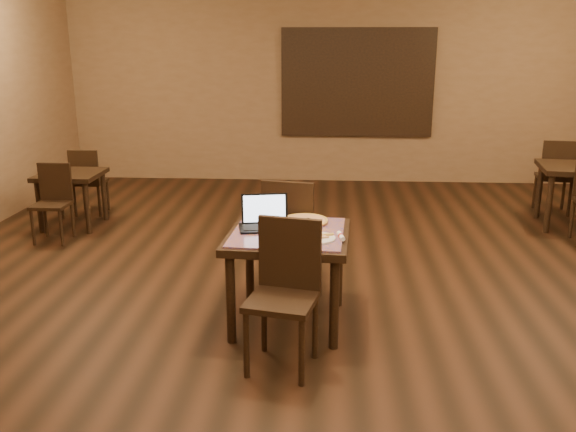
# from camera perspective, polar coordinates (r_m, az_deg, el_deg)

# --- Properties ---
(ground) EXTENTS (10.00, 10.00, 0.00)m
(ground) POSITION_cam_1_polar(r_m,az_deg,el_deg) (5.13, 2.85, -8.97)
(ground) COLOR black
(ground) RESTS_ON ground
(wall_back) EXTENTS (8.00, 0.02, 3.00)m
(wall_back) POSITION_cam_1_polar(r_m,az_deg,el_deg) (9.68, 3.46, 12.06)
(wall_back) COLOR #8B6746
(wall_back) RESTS_ON ground
(mural) EXTENTS (2.34, 0.05, 1.64)m
(mural) POSITION_cam_1_polar(r_m,az_deg,el_deg) (9.64, 6.51, 12.27)
(mural) COLOR #234D80
(mural) RESTS_ON wall_back
(tiled_table) EXTENTS (0.97, 0.97, 0.76)m
(tiled_table) POSITION_cam_1_polar(r_m,az_deg,el_deg) (4.71, 0.03, -2.65)
(tiled_table) COLOR black
(tiled_table) RESTS_ON ground
(chair_main_near) EXTENTS (0.53, 0.53, 1.02)m
(chair_main_near) POSITION_cam_1_polar(r_m,az_deg,el_deg) (4.17, -0.24, -6.46)
(chair_main_near) COLOR black
(chair_main_near) RESTS_ON ground
(chair_main_far) EXTENTS (0.53, 0.53, 1.04)m
(chair_main_far) POSITION_cam_1_polar(r_m,az_deg,el_deg) (5.31, 0.25, -1.28)
(chair_main_far) COLOR black
(chair_main_far) RESTS_ON ground
(laptop) EXTENTS (0.41, 0.35, 0.25)m
(laptop) POSITION_cam_1_polar(r_m,az_deg,el_deg) (4.78, -2.28, -0.27)
(laptop) COLOR black
(laptop) RESTS_ON tiled_table
(plate) EXTENTS (0.28, 0.28, 0.02)m
(plate) POSITION_cam_1_polar(r_m,az_deg,el_deg) (4.50, 2.69, -2.09)
(plate) COLOR white
(plate) RESTS_ON tiled_table
(pizza_slice) EXTENTS (0.24, 0.24, 0.02)m
(pizza_slice) POSITION_cam_1_polar(r_m,az_deg,el_deg) (4.49, 2.69, -1.92)
(pizza_slice) COLOR beige
(pizza_slice) RESTS_ON plate
(pizza_pan) EXTENTS (0.33, 0.33, 0.01)m
(pizza_pan) POSITION_cam_1_polar(r_m,az_deg,el_deg) (4.90, 1.61, -0.60)
(pizza_pan) COLOR silver
(pizza_pan) RESTS_ON tiled_table
(pizza_whole) EXTENTS (0.37, 0.37, 0.03)m
(pizza_whole) POSITION_cam_1_polar(r_m,az_deg,el_deg) (4.90, 1.61, -0.43)
(pizza_whole) COLOR beige
(pizza_whole) RESTS_ON pizza_pan
(spatula) EXTENTS (0.23, 0.24, 0.01)m
(spatula) POSITION_cam_1_polar(r_m,az_deg,el_deg) (4.87, 1.84, -0.41)
(spatula) COLOR silver
(spatula) RESTS_ON pizza_whole
(napkin_roll) EXTENTS (0.06, 0.16, 0.04)m
(napkin_roll) POSITION_cam_1_polar(r_m,az_deg,el_deg) (4.53, 4.97, -1.87)
(napkin_roll) COLOR white
(napkin_roll) RESTS_ON tiled_table
(other_table_a) EXTENTS (0.91, 0.91, 0.75)m
(other_table_a) POSITION_cam_1_polar(r_m,az_deg,el_deg) (8.01, 25.27, 3.38)
(other_table_a) COLOR black
(other_table_a) RESTS_ON ground
(other_table_a_chair_far) EXTENTS (0.48, 0.48, 0.97)m
(other_table_a_chair_far) POSITION_cam_1_polar(r_m,az_deg,el_deg) (8.54, 23.79, 3.74)
(other_table_a_chair_far) COLOR black
(other_table_a_chair_far) RESTS_ON ground
(other_table_b) EXTENTS (0.71, 0.71, 0.67)m
(other_table_b) POSITION_cam_1_polar(r_m,az_deg,el_deg) (7.73, -19.65, 3.04)
(other_table_b) COLOR black
(other_table_b) RESTS_ON ground
(other_table_b_chair_near) EXTENTS (0.38, 0.38, 0.86)m
(other_table_b_chair_near) POSITION_cam_1_polar(r_m,az_deg,el_deg) (7.30, -21.10, 1.63)
(other_table_b_chair_near) COLOR black
(other_table_b_chair_near) RESTS_ON ground
(other_table_b_chair_far) EXTENTS (0.38, 0.38, 0.86)m
(other_table_b_chair_far) POSITION_cam_1_polar(r_m,az_deg,el_deg) (8.20, -18.26, 3.38)
(other_table_b_chair_far) COLOR black
(other_table_b_chair_far) RESTS_ON ground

